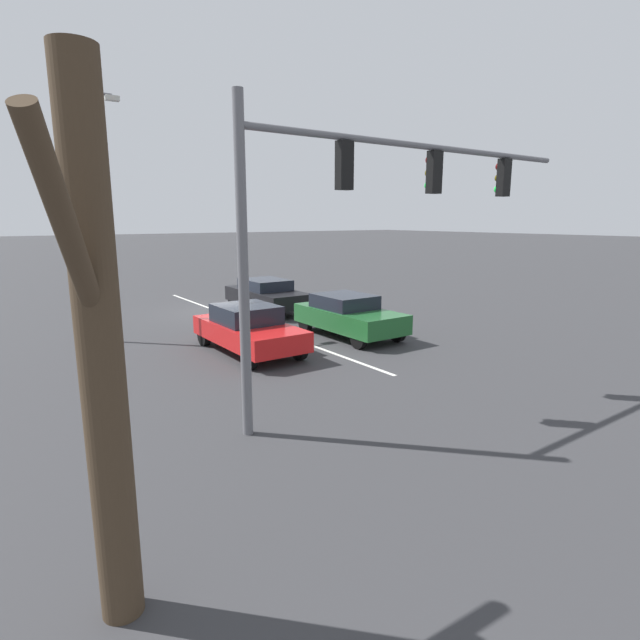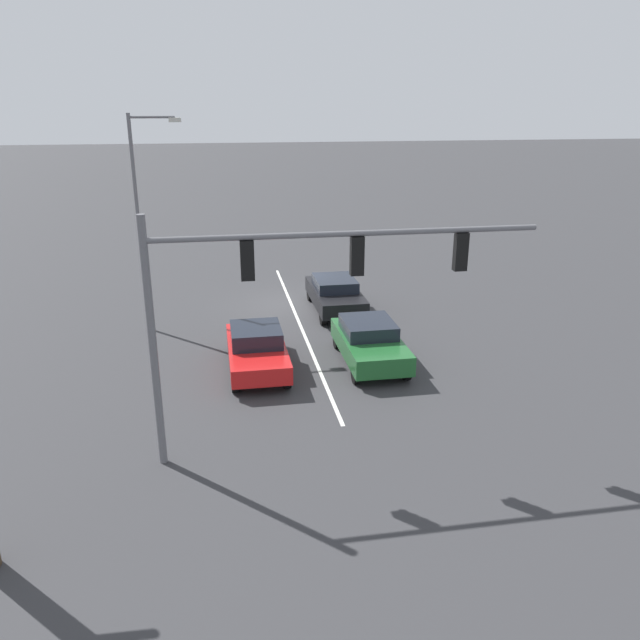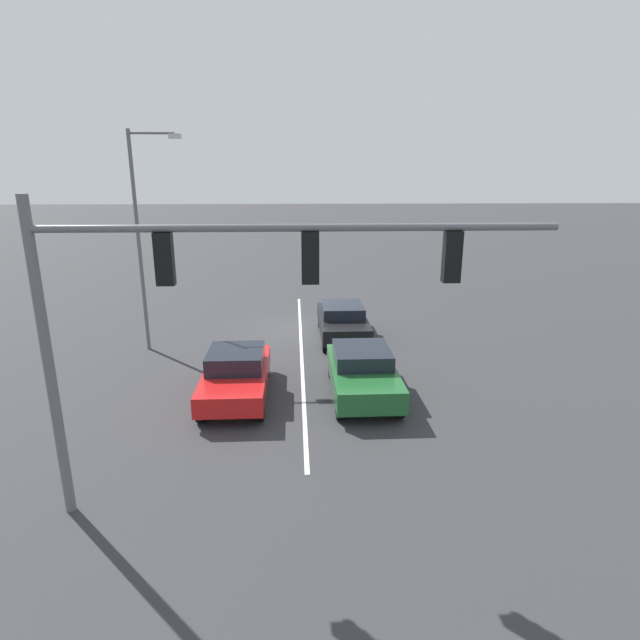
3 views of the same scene
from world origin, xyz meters
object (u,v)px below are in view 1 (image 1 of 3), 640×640
Objects in this scene: car_darkgreen_leftlane_front at (348,315)px; bare_tree_near at (97,337)px; car_red_midlane_front at (248,328)px; traffic_signal_gantry at (374,196)px; car_black_leftlane_second at (266,295)px; street_lamp_right_shoulder at (74,199)px.

bare_tree_near reaches higher than car_darkgreen_leftlane_front.
bare_tree_near is at bearing 55.57° from car_red_midlane_front.
traffic_signal_gantry is 1.72× the size of bare_tree_near.
street_lamp_right_shoulder is (7.65, 1.02, 3.97)m from car_black_leftlane_second.
car_black_leftlane_second is at bearing -124.15° from bare_tree_near.
car_black_leftlane_second is at bearing -89.28° from car_darkgreen_leftlane_front.
bare_tree_near is (6.29, 3.27, -1.57)m from traffic_signal_gantry.
street_lamp_right_shoulder is at bearing -67.81° from traffic_signal_gantry.
traffic_signal_gantry is (3.51, 11.17, 3.80)m from car_black_leftlane_second.
bare_tree_near is (5.96, 8.69, 2.25)m from car_red_midlane_front.
bare_tree_near reaches higher than car_red_midlane_front.
traffic_signal_gantry is (-0.33, 5.42, 3.83)m from car_red_midlane_front.
car_red_midlane_front is 6.64m from traffic_signal_gantry.
bare_tree_near is (9.87, 8.63, 2.25)m from car_darkgreen_leftlane_front.
car_darkgreen_leftlane_front is 7.49m from traffic_signal_gantry.
traffic_signal_gantry is at bearing 72.57° from car_black_leftlane_second.
bare_tree_near reaches higher than car_black_leftlane_second.
car_black_leftlane_second is 12.31m from traffic_signal_gantry.
car_darkgreen_leftlane_front is 9.92m from street_lamp_right_shoulder.
car_red_midlane_front is at bearing -0.98° from car_darkgreen_leftlane_front.
car_red_midlane_front is 0.79× the size of bare_tree_near.
car_darkgreen_leftlane_front is 0.77× the size of bare_tree_near.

